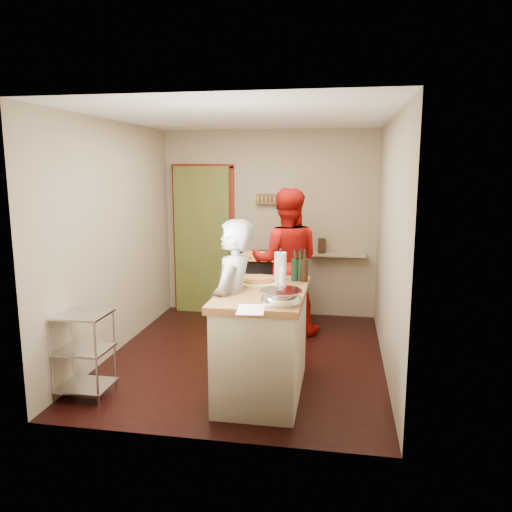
# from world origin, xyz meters

# --- Properties ---
(floor) EXTENTS (3.50, 3.50, 0.00)m
(floor) POSITION_xyz_m (0.00, 0.00, 0.00)
(floor) COLOR black
(floor) RESTS_ON ground
(back_wall) EXTENTS (3.00, 0.44, 2.60)m
(back_wall) POSITION_xyz_m (-0.64, 1.78, 1.13)
(back_wall) COLOR gray
(back_wall) RESTS_ON ground
(left_wall) EXTENTS (0.04, 3.50, 2.60)m
(left_wall) POSITION_xyz_m (-1.50, 0.00, 1.30)
(left_wall) COLOR gray
(left_wall) RESTS_ON ground
(right_wall) EXTENTS (0.04, 3.50, 2.60)m
(right_wall) POSITION_xyz_m (1.50, 0.00, 1.30)
(right_wall) COLOR gray
(right_wall) RESTS_ON ground
(ceiling) EXTENTS (3.00, 3.50, 0.02)m
(ceiling) POSITION_xyz_m (0.00, 0.00, 2.61)
(ceiling) COLOR white
(ceiling) RESTS_ON back_wall
(stove) EXTENTS (0.60, 0.63, 1.00)m
(stove) POSITION_xyz_m (0.05, 1.42, 0.45)
(stove) COLOR black
(stove) RESTS_ON ground
(wire_shelving) EXTENTS (0.48, 0.40, 0.80)m
(wire_shelving) POSITION_xyz_m (-1.28, -1.20, 0.44)
(wire_shelving) COLOR silver
(wire_shelving) RESTS_ON ground
(island) EXTENTS (0.78, 1.46, 1.30)m
(island) POSITION_xyz_m (0.33, -0.84, 0.52)
(island) COLOR beige
(island) RESTS_ON ground
(person_stripe) EXTENTS (0.48, 0.65, 1.64)m
(person_stripe) POSITION_xyz_m (0.06, -0.92, 0.82)
(person_stripe) COLOR #BCBCC1
(person_stripe) RESTS_ON ground
(person_red) EXTENTS (0.95, 0.77, 1.83)m
(person_red) POSITION_xyz_m (0.34, 0.94, 0.92)
(person_red) COLOR #AF100B
(person_red) RESTS_ON ground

